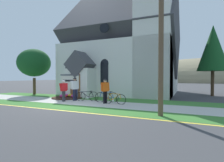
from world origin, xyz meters
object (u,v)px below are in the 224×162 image
at_px(church_sign, 70,82).
at_px(roadside_conifer, 213,48).
at_px(cyclist_in_blue_jersey, 105,89).
at_px(bicycle_yellow, 107,97).
at_px(bicycle_red, 87,96).
at_px(bicycle_green, 114,99).
at_px(cyclist_in_orange_jersey, 64,89).
at_px(yard_deciduous_tree, 34,63).
at_px(utility_pole, 159,7).
at_px(cyclist_in_yellow_jersey, 75,87).

bearing_deg(church_sign, roadside_conifer, 30.11).
distance_m(church_sign, cyclist_in_blue_jersey, 4.68).
bearing_deg(bicycle_yellow, bicycle_red, 179.18).
relative_size(cyclist_in_blue_jersey, roadside_conifer, 0.25).
xyz_separation_m(church_sign, bicycle_red, (2.48, -1.15, -0.98)).
bearing_deg(roadside_conifer, bicycle_green, -128.32).
relative_size(bicycle_red, roadside_conifer, 0.24).
distance_m(church_sign, cyclist_in_orange_jersey, 2.46).
relative_size(bicycle_green, cyclist_in_blue_jersey, 1.00).
bearing_deg(bicycle_green, cyclist_in_blue_jersey, -172.35).
height_order(cyclist_in_orange_jersey, roadside_conifer, roadside_conifer).
relative_size(bicycle_red, cyclist_in_blue_jersey, 0.95).
bearing_deg(cyclist_in_orange_jersey, cyclist_in_blue_jersey, 6.58).
bearing_deg(yard_deciduous_tree, cyclist_in_blue_jersey, -15.52).
relative_size(bicycle_red, yard_deciduous_tree, 0.34).
relative_size(bicycle_yellow, cyclist_in_blue_jersey, 0.97).
relative_size(bicycle_yellow, utility_pole, 0.18).
bearing_deg(bicycle_green, bicycle_red, 167.26).
relative_size(bicycle_green, bicycle_yellow, 1.04).
height_order(bicycle_green, cyclist_in_yellow_jersey, cyclist_in_yellow_jersey).
bearing_deg(utility_pole, bicycle_green, 144.06).
distance_m(bicycle_green, cyclist_in_yellow_jersey, 3.45).
bearing_deg(cyclist_in_yellow_jersey, bicycle_green, -4.11).
bearing_deg(utility_pole, cyclist_in_yellow_jersey, 158.40).
bearing_deg(bicycle_green, church_sign, 160.96).
bearing_deg(bicycle_red, bicycle_green, -12.74).
bearing_deg(roadside_conifer, cyclist_in_blue_jersey, -130.58).
xyz_separation_m(bicycle_green, roadside_conifer, (6.68, 8.45, 4.22)).
xyz_separation_m(cyclist_in_orange_jersey, roadside_conifer, (10.54, 8.90, 3.66)).
xyz_separation_m(church_sign, cyclist_in_orange_jersey, (1.08, -2.16, -0.43)).
xyz_separation_m(bicycle_green, utility_pole, (3.32, -2.41, 4.75)).
height_order(bicycle_yellow, roadside_conifer, roadside_conifer).
relative_size(church_sign, yard_deciduous_tree, 0.44).
distance_m(church_sign, bicycle_green, 5.32).
bearing_deg(cyclist_in_yellow_jersey, utility_pole, -21.60).
xyz_separation_m(bicycle_green, bicycle_yellow, (-0.80, 0.53, 0.01)).
bearing_deg(roadside_conifer, bicycle_red, -139.21).
height_order(cyclist_in_blue_jersey, cyclist_in_yellow_jersey, cyclist_in_yellow_jersey).
xyz_separation_m(cyclist_in_blue_jersey, utility_pole, (3.95, -2.32, 4.11)).
distance_m(bicycle_yellow, yard_deciduous_tree, 10.03).
height_order(bicycle_red, roadside_conifer, roadside_conifer).
height_order(bicycle_green, cyclist_in_orange_jersey, cyclist_in_orange_jersey).
bearing_deg(bicycle_yellow, utility_pole, -35.50).
bearing_deg(cyclist_in_blue_jersey, yard_deciduous_tree, 164.48).
xyz_separation_m(utility_pole, roadside_conifer, (3.35, 10.86, -0.53)).
distance_m(bicycle_green, bicycle_red, 2.53).
relative_size(bicycle_yellow, bicycle_red, 1.02).
relative_size(bicycle_green, roadside_conifer, 0.25).
bearing_deg(bicycle_red, yard_deciduous_tree, 165.40).
xyz_separation_m(bicycle_green, cyclist_in_orange_jersey, (-3.86, -0.46, 0.56)).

